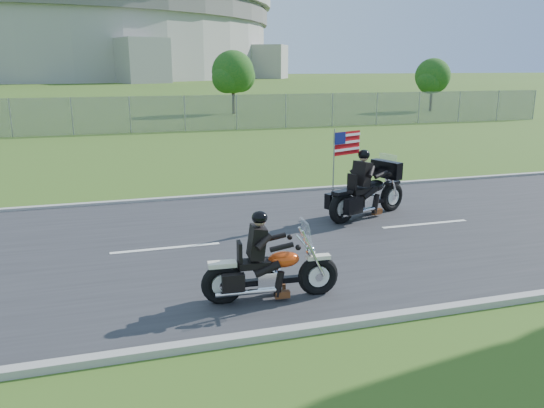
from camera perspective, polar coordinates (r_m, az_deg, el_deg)
name	(u,v)px	position (r m, az deg, el deg)	size (l,w,h in m)	color
ground	(261,241)	(11.37, -1.24, -4.03)	(420.00, 420.00, 0.00)	#3D5B1C
road	(261,240)	(11.37, -1.24, -3.94)	(120.00, 8.00, 0.04)	#28282B
curb_north	(223,196)	(15.15, -5.27, 0.90)	(120.00, 0.18, 0.12)	#9E9B93
curb_south	(335,326)	(7.82, 6.76, -12.85)	(120.00, 0.18, 0.12)	#9E9B93
fence	(72,116)	(30.59, -20.71, 8.82)	(60.00, 0.03, 2.00)	gray
stadium	(49,24)	(181.61, -22.91, 17.40)	(140.40, 140.40, 29.20)	#A3A099
tree_fence_near	(233,74)	(41.40, -4.18, 13.75)	(3.52, 3.28, 4.75)	#382316
tree_fence_far	(433,78)	(45.77, 16.90, 12.85)	(3.08, 2.87, 4.20)	#382316
motorcycle_lead	(269,272)	(8.45, -0.33, -7.37)	(2.24, 0.61, 1.50)	black
motorcycle_follow	(368,195)	(13.15, 10.26, 1.00)	(2.46, 1.31, 2.15)	black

